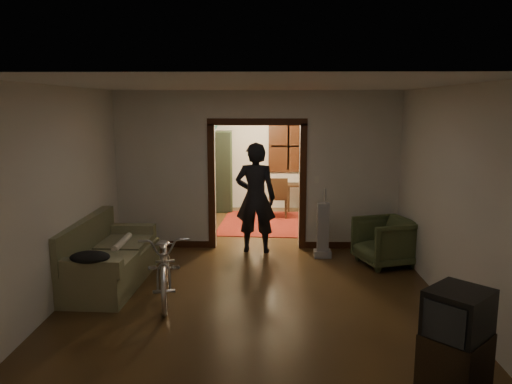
{
  "coord_description": "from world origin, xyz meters",
  "views": [
    {
      "loc": [
        0.16,
        -8.02,
        2.56
      ],
      "look_at": [
        0.0,
        -0.3,
        1.2
      ],
      "focal_mm": 35.0,
      "sensor_mm": 36.0,
      "label": 1
    }
  ],
  "objects_px": {
    "bicycle": "(165,263)",
    "locker": "(212,171)",
    "armchair": "(385,242)",
    "person": "(255,198)",
    "sofa": "(109,252)",
    "desk": "(305,198)"
  },
  "relations": [
    {
      "from": "sofa",
      "to": "armchair",
      "type": "bearing_deg",
      "value": 15.37
    },
    {
      "from": "person",
      "to": "bicycle",
      "type": "bearing_deg",
      "value": 66.52
    },
    {
      "from": "desk",
      "to": "person",
      "type": "bearing_deg",
      "value": -104.09
    },
    {
      "from": "person",
      "to": "desk",
      "type": "relative_size",
      "value": 2.17
    },
    {
      "from": "bicycle",
      "to": "locker",
      "type": "relative_size",
      "value": 0.92
    },
    {
      "from": "desk",
      "to": "sofa",
      "type": "bearing_deg",
      "value": -118.16
    },
    {
      "from": "bicycle",
      "to": "armchair",
      "type": "xyz_separation_m",
      "value": [
        3.26,
        1.44,
        -0.09
      ]
    },
    {
      "from": "locker",
      "to": "person",
      "type": "bearing_deg",
      "value": -74.72
    },
    {
      "from": "bicycle",
      "to": "armchair",
      "type": "height_order",
      "value": "bicycle"
    },
    {
      "from": "armchair",
      "to": "desk",
      "type": "xyz_separation_m",
      "value": [
        -0.98,
        4.06,
        -0.05
      ]
    },
    {
      "from": "bicycle",
      "to": "desk",
      "type": "distance_m",
      "value": 5.95
    },
    {
      "from": "sofa",
      "to": "desk",
      "type": "xyz_separation_m",
      "value": [
        3.19,
        5.0,
        -0.14
      ]
    },
    {
      "from": "sofa",
      "to": "desk",
      "type": "distance_m",
      "value": 5.93
    },
    {
      "from": "sofa",
      "to": "person",
      "type": "xyz_separation_m",
      "value": [
        2.07,
        1.64,
        0.49
      ]
    },
    {
      "from": "bicycle",
      "to": "person",
      "type": "distance_m",
      "value": 2.48
    },
    {
      "from": "bicycle",
      "to": "person",
      "type": "height_order",
      "value": "person"
    },
    {
      "from": "sofa",
      "to": "bicycle",
      "type": "distance_m",
      "value": 1.03
    },
    {
      "from": "armchair",
      "to": "locker",
      "type": "xyz_separation_m",
      "value": [
        -3.22,
        4.08,
        0.58
      ]
    },
    {
      "from": "sofa",
      "to": "locker",
      "type": "relative_size",
      "value": 1.05
    },
    {
      "from": "bicycle",
      "to": "person",
      "type": "bearing_deg",
      "value": 50.49
    },
    {
      "from": "armchair",
      "to": "person",
      "type": "bearing_deg",
      "value": -126.05
    },
    {
      "from": "sofa",
      "to": "armchair",
      "type": "relative_size",
      "value": 2.43
    }
  ]
}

